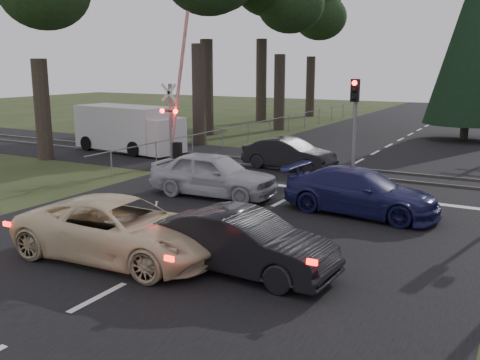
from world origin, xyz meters
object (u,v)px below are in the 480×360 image
Objects in this scene: silver_car at (213,174)px; white_van at (131,129)px; crossing_signal at (175,122)px; blue_sedan at (361,192)px; traffic_signal_center at (355,112)px; cream_coupe at (121,229)px; dark_car_far at (289,154)px; dark_hatchback at (244,243)px.

white_van is at bearing 52.80° from silver_car.
blue_sedan is (10.10, -4.03, -1.34)m from crossing_signal.
crossing_signal is 5.00m from white_van.
cream_coupe is (-2.11, -11.68, -2.07)m from traffic_signal_center.
cream_coupe is 12.49m from dark_car_far.
crossing_signal reaches higher than silver_car.
crossing_signal is at bearing -173.85° from traffic_signal_center.
traffic_signal_center reaches higher than blue_sedan.
crossing_signal reaches higher than dark_hatchback.
white_van is (-4.47, 2.10, -0.81)m from crossing_signal.
silver_car is 5.33m from blue_sedan.
dark_car_far is at bearing 21.90° from dark_hatchback.
cream_coupe is at bearing -170.51° from silver_car.
crossing_signal is 10.95m from blue_sedan.
cream_coupe is 1.23× the size of dark_hatchback.
crossing_signal is 8.36m from traffic_signal_center.
dark_car_far is at bearing -5.66° from silver_car.
dark_car_far is (0.32, 5.95, -0.10)m from silver_car.
dark_car_far is 9.59m from white_van.
traffic_signal_center is 0.83× the size of blue_sedan.
silver_car is (-4.45, 5.86, 0.09)m from dark_hatchback.
dark_car_far is 0.65× the size of white_van.
white_van is at bearing 50.82° from dark_hatchback.
cream_coupe is 1.08× the size of blue_sedan.
traffic_signal_center is 0.63× the size of white_van.
dark_hatchback is 0.92× the size of silver_car.
blue_sedan is at bearing -16.92° from white_van.
traffic_signal_center is at bearing 25.12° from blue_sedan.
dark_car_far is (-5.00, 5.69, -0.02)m from blue_sedan.
silver_car is at bearing -28.74° from white_van.
cream_coupe is 3.13m from dark_hatchback.
dark_hatchback is at bearing -47.74° from crossing_signal.
crossing_signal is 12.49m from cream_coupe.
crossing_signal reaches higher than blue_sedan.
crossing_signal is 1.07× the size of white_van.
dark_hatchback is 7.36m from silver_car.
silver_car reaches higher than cream_coupe.
blue_sedan is at bearing -89.79° from silver_car.
dark_car_far is at bearing 18.02° from crossing_signal.
traffic_signal_center reaches higher than white_van.
white_van is at bearing 91.84° from dark_car_far.
traffic_signal_center is 12.05m from cream_coupe.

